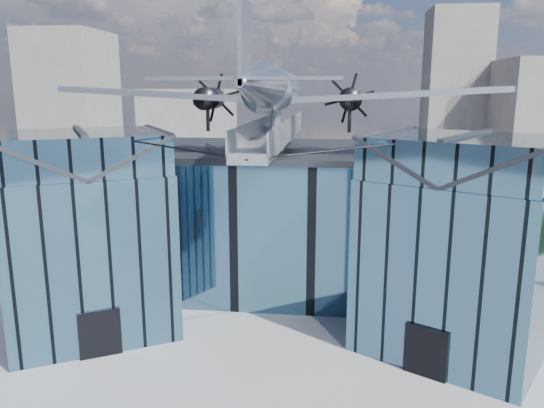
# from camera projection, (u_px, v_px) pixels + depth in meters

# --- Properties ---
(ground_plane) EXTENTS (120.00, 120.00, 0.00)m
(ground_plane) POSITION_uv_depth(u_px,v_px,m) (268.00, 328.00, 31.92)
(ground_plane) COLOR gray
(museum) EXTENTS (32.88, 24.50, 17.60)m
(museum) POSITION_uv_depth(u_px,v_px,m) (279.00, 216.00, 36.38)
(museum) COLOR #416A85
(museum) RESTS_ON ground
(bg_towers) EXTENTS (77.00, 24.50, 26.00)m
(bg_towers) POSITION_uv_depth(u_px,v_px,m) (321.00, 117.00, 78.58)
(bg_towers) COLOR slate
(bg_towers) RESTS_ON ground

